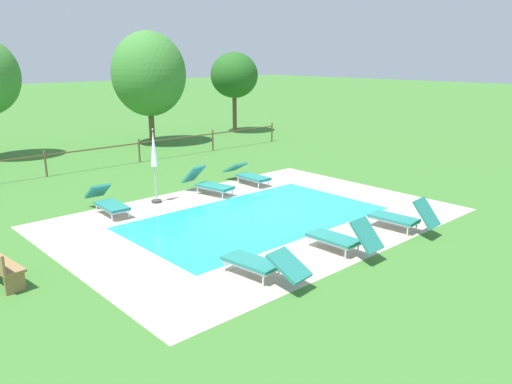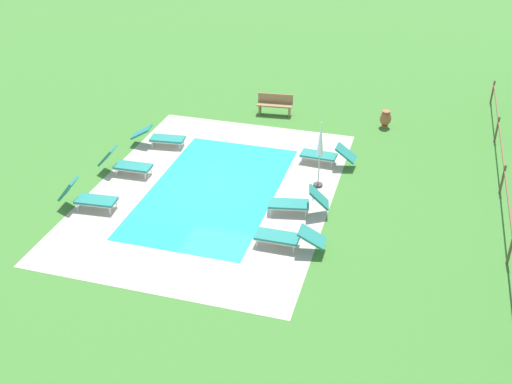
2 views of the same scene
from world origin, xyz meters
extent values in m
plane|color=#3D752D|center=(0.00, 0.00, 0.00)|extent=(160.00, 160.00, 0.00)
cube|color=#B2A893|center=(0.00, 0.00, 0.00)|extent=(11.13, 7.98, 0.01)
cube|color=#23A8C1|center=(0.00, 0.00, 0.01)|extent=(7.34, 4.19, 0.01)
cube|color=#C0B59F|center=(0.00, 2.21, 0.01)|extent=(7.82, 0.24, 0.01)
cube|color=#C0B59F|center=(0.00, -2.21, 0.01)|extent=(7.82, 0.24, 0.01)
cube|color=#C0B59F|center=(3.79, 0.00, 0.01)|extent=(0.24, 4.19, 0.01)
cube|color=#C0B59F|center=(-3.79, 0.00, 0.01)|extent=(0.24, 4.19, 0.01)
cube|color=#237A70|center=(0.63, 2.76, 0.32)|extent=(0.85, 1.39, 0.07)
cube|color=#237A70|center=(0.44, 3.69, 0.61)|extent=(0.72, 0.75, 0.64)
cube|color=silver|center=(0.63, 2.76, 0.26)|extent=(0.81, 1.36, 0.04)
cylinder|color=silver|center=(0.99, 2.27, 0.14)|extent=(0.04, 0.04, 0.28)
cylinder|color=silver|center=(0.49, 2.17, 0.14)|extent=(0.04, 0.04, 0.28)
cylinder|color=silver|center=(0.77, 3.35, 0.14)|extent=(0.04, 0.04, 0.28)
cylinder|color=silver|center=(0.27, 3.25, 0.14)|extent=(0.04, 0.04, 0.28)
cube|color=#237A70|center=(-0.31, -3.11, 0.32)|extent=(0.64, 1.32, 0.07)
cube|color=#237A70|center=(-0.28, -4.04, 0.63)|extent=(0.62, 0.63, 0.67)
cube|color=silver|center=(-0.31, -3.11, 0.26)|extent=(0.61, 1.29, 0.04)
cylinder|color=silver|center=(-0.58, -2.56, 0.14)|extent=(0.04, 0.04, 0.28)
cylinder|color=silver|center=(-0.07, -2.55, 0.14)|extent=(0.04, 0.04, 0.28)
cylinder|color=silver|center=(-0.54, -3.67, 0.14)|extent=(0.04, 0.04, 0.28)
cylinder|color=silver|center=(-0.03, -3.65, 0.14)|extent=(0.04, 0.04, 0.28)
cube|color=#237A70|center=(2.12, -3.23, 0.32)|extent=(0.70, 1.34, 0.07)
cube|color=#237A70|center=(2.19, -4.14, 0.64)|extent=(0.64, 0.62, 0.70)
cube|color=silver|center=(2.12, -3.23, 0.26)|extent=(0.67, 1.31, 0.04)
cylinder|color=silver|center=(1.83, -2.70, 0.14)|extent=(0.04, 0.04, 0.28)
cylinder|color=silver|center=(2.33, -2.66, 0.14)|extent=(0.04, 0.04, 0.28)
cylinder|color=silver|center=(1.91, -3.80, 0.14)|extent=(0.04, 0.04, 0.28)
cylinder|color=silver|center=(2.42, -3.76, 0.14)|extent=(0.04, 0.04, 0.28)
cube|color=#237A70|center=(-2.74, -2.83, 0.32)|extent=(0.74, 1.36, 0.07)
cube|color=#237A70|center=(-2.62, -3.84, 0.52)|extent=(0.68, 0.83, 0.47)
cube|color=silver|center=(-2.74, -2.83, 0.26)|extent=(0.71, 1.33, 0.04)
cylinder|color=silver|center=(-3.06, -2.31, 0.14)|extent=(0.04, 0.04, 0.28)
cylinder|color=silver|center=(-2.55, -2.26, 0.14)|extent=(0.04, 0.04, 0.28)
cylinder|color=silver|center=(-2.93, -3.41, 0.14)|extent=(0.04, 0.04, 0.28)
cylinder|color=silver|center=(-2.42, -3.35, 0.14)|extent=(0.04, 0.04, 0.28)
cube|color=#237A70|center=(2.49, 2.87, 0.32)|extent=(0.60, 1.30, 0.07)
cube|color=#237A70|center=(2.49, 3.90, 0.50)|extent=(0.60, 0.78, 0.44)
cube|color=silver|center=(2.49, 2.87, 0.26)|extent=(0.57, 1.27, 0.04)
cylinder|color=silver|center=(2.75, 2.32, 0.14)|extent=(0.04, 0.04, 0.28)
cylinder|color=silver|center=(2.24, 2.32, 0.14)|extent=(0.04, 0.04, 0.28)
cylinder|color=silver|center=(2.75, 3.42, 0.14)|extent=(0.04, 0.04, 0.28)
cylinder|color=silver|center=(2.24, 3.42, 0.14)|extent=(0.04, 0.04, 0.28)
cube|color=#237A70|center=(-2.99, 3.02, 0.32)|extent=(0.66, 1.33, 0.07)
cube|color=#237A70|center=(-2.94, 4.02, 0.55)|extent=(0.64, 0.76, 0.53)
cube|color=silver|center=(-2.99, 3.02, 0.26)|extent=(0.63, 1.30, 0.04)
cylinder|color=silver|center=(-2.77, 2.46, 0.14)|extent=(0.04, 0.04, 0.28)
cylinder|color=silver|center=(-3.28, 2.49, 0.14)|extent=(0.04, 0.04, 0.28)
cylinder|color=silver|center=(-2.71, 3.56, 0.14)|extent=(0.04, 0.04, 0.28)
cylinder|color=silver|center=(-3.22, 3.59, 0.14)|extent=(0.04, 0.04, 0.28)
cylinder|color=#383838|center=(-1.30, 3.35, 0.04)|extent=(0.32, 0.32, 0.08)
cylinder|color=#B2B5B7|center=(-1.30, 3.35, 0.60)|extent=(0.04, 0.04, 1.21)
cone|color=white|center=(-1.30, 3.35, 1.78)|extent=(0.23, 0.23, 1.14)
sphere|color=white|center=(-1.30, 3.35, 2.37)|extent=(0.05, 0.05, 0.05)
cube|color=#937047|center=(-6.83, 0.37, 0.44)|extent=(0.58, 1.54, 0.06)
cube|color=#937047|center=(-7.03, 0.35, 0.67)|extent=(0.19, 1.50, 0.40)
cube|color=#937047|center=(-6.89, 1.00, 0.21)|extent=(0.40, 0.10, 0.41)
cube|color=#937047|center=(-6.76, -0.27, 0.21)|extent=(0.40, 0.10, 0.41)
cylinder|color=#A85B38|center=(-6.82, 5.05, 0.04)|extent=(0.25, 0.25, 0.08)
ellipsoid|color=#A85B38|center=(-6.82, 5.05, 0.39)|extent=(0.46, 0.46, 0.61)
cylinder|color=#A85B38|center=(-6.82, 5.05, 0.69)|extent=(0.34, 0.34, 0.06)
cylinder|color=brown|center=(-10.76, 9.34, 0.53)|extent=(0.08, 0.08, 1.05)
cylinder|color=brown|center=(-6.66, 9.34, 0.53)|extent=(0.08, 0.08, 1.05)
cylinder|color=brown|center=(-2.56, 9.34, 0.53)|extent=(0.08, 0.08, 1.05)
cylinder|color=brown|center=(1.54, 9.34, 0.53)|extent=(0.08, 0.08, 1.05)
cube|color=brown|center=(-0.51, 9.34, 0.85)|extent=(20.51, 0.05, 0.05)
camera|label=1|loc=(-9.38, -10.23, 4.58)|focal=35.07mm
camera|label=2|loc=(16.97, 6.39, 10.62)|focal=43.35mm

